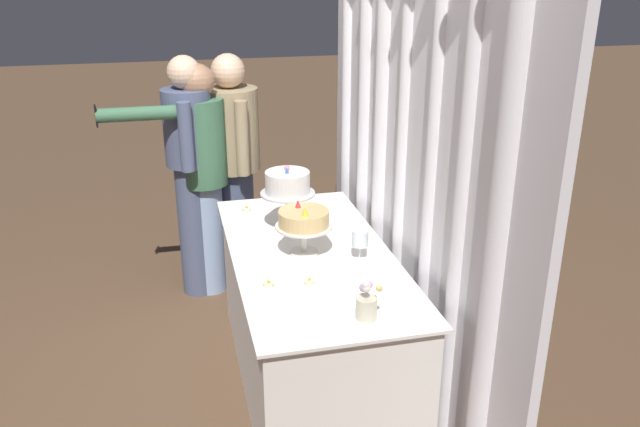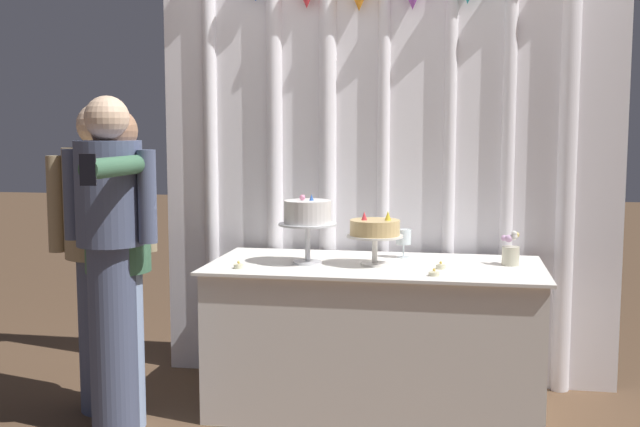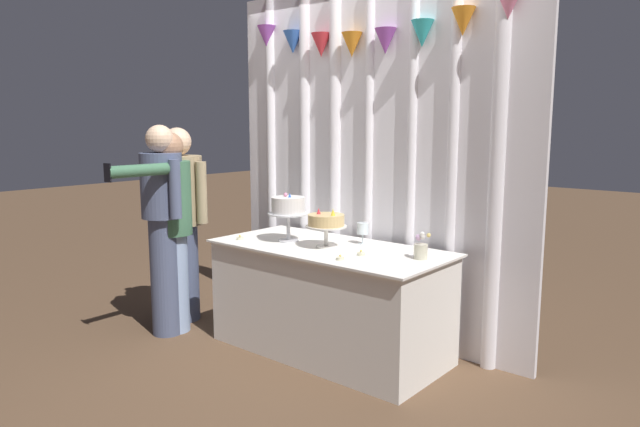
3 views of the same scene
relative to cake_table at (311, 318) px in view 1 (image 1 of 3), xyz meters
name	(u,v)px [view 1 (image 1 of 3)]	position (x,y,z in m)	size (l,w,h in m)	color
ground_plane	(293,382)	(0.00, -0.10, -0.38)	(24.00, 24.00, 0.00)	brown
draped_curtain	(407,127)	(0.00, 0.48, 0.99)	(2.56, 0.16, 2.61)	white
cake_table	(311,318)	(0.00, 0.00, 0.00)	(1.67, 0.79, 0.76)	white
cake_display_nearleft	(288,185)	(-0.34, -0.05, 0.62)	(0.29, 0.29, 0.35)	silver
cake_display_nearright	(304,221)	(0.00, -0.03, 0.55)	(0.28, 0.28, 0.28)	silver
wine_glass	(360,239)	(0.13, 0.22, 0.49)	(0.08, 0.08, 0.15)	silver
flower_vase	(367,304)	(0.67, 0.08, 0.44)	(0.09, 0.10, 0.18)	beige
tealight_far_left	(247,209)	(-0.65, -0.24, 0.39)	(0.05, 0.05, 0.04)	beige
tealight_near_left	(268,284)	(0.30, -0.26, 0.39)	(0.05, 0.05, 0.03)	beige
tealight_near_right	(309,282)	(0.33, -0.08, 0.39)	(0.05, 0.05, 0.04)	beige
guest_man_pink_jacket	(233,162)	(-1.35, -0.24, 0.46)	(0.53, 0.44, 1.56)	#4C5675
guest_girl_blue_dress	(202,170)	(-1.18, -0.45, 0.47)	(0.42, 0.82, 1.53)	#93ADD6
guest_man_dark_suit	(191,168)	(-1.18, -0.52, 0.50)	(0.47, 0.34, 1.59)	#4C5675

